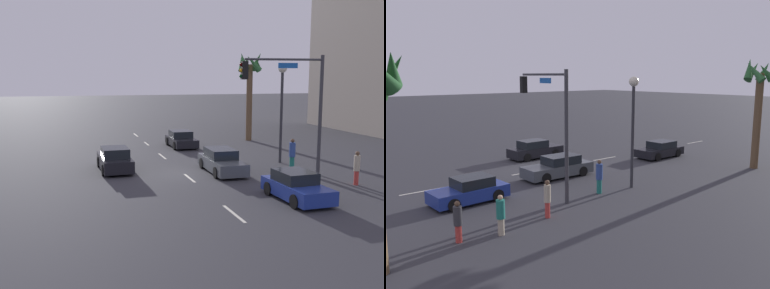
# 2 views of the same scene
# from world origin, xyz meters

# --- Properties ---
(ground_plane) EXTENTS (220.00, 220.00, 0.00)m
(ground_plane) POSITION_xyz_m (0.00, 0.00, 0.00)
(ground_plane) COLOR #333338
(lane_stripe_0) EXTENTS (2.51, 0.14, 0.01)m
(lane_stripe_0) POSITION_xyz_m (-18.00, 0.00, 0.01)
(lane_stripe_0) COLOR silver
(lane_stripe_0) RESTS_ON ground_plane
(lane_stripe_1) EXTENTS (2.07, 0.14, 0.01)m
(lane_stripe_1) POSITION_xyz_m (-12.11, 0.00, 0.01)
(lane_stripe_1) COLOR silver
(lane_stripe_1) RESTS_ON ground_plane
(lane_stripe_2) EXTENTS (2.40, 0.14, 0.01)m
(lane_stripe_2) POSITION_xyz_m (-5.80, 0.00, 0.01)
(lane_stripe_2) COLOR silver
(lane_stripe_2) RESTS_ON ground_plane
(lane_stripe_3) EXTENTS (2.17, 0.14, 0.01)m
(lane_stripe_3) POSITION_xyz_m (1.50, 0.00, 0.01)
(lane_stripe_3) COLOR silver
(lane_stripe_3) RESTS_ON ground_plane
(lane_stripe_4) EXTENTS (2.49, 0.14, 0.01)m
(lane_stripe_4) POSITION_xyz_m (8.39, 0.00, 0.01)
(lane_stripe_4) COLOR silver
(lane_stripe_4) RESTS_ON ground_plane
(car_0) EXTENTS (4.39, 1.91, 1.43)m
(car_0) POSITION_xyz_m (-1.77, -3.79, 0.66)
(car_0) COLOR black
(car_0) RESTS_ON ground_plane
(car_1) EXTENTS (4.69, 1.91, 1.39)m
(car_1) POSITION_xyz_m (0.44, 2.26, 0.64)
(car_1) COLOR #474C51
(car_1) RESTS_ON ground_plane
(car_2) EXTENTS (4.09, 1.93, 1.30)m
(car_2) POSITION_xyz_m (-9.64, 2.39, 0.60)
(car_2) COLOR black
(car_2) RESTS_ON ground_plane
(car_3) EXTENTS (3.98, 1.97, 1.33)m
(car_3) POSITION_xyz_m (7.14, 3.54, 0.61)
(car_3) COLOR navy
(car_3) RESTS_ON ground_plane
(traffic_signal) EXTENTS (0.58, 4.76, 6.78)m
(traffic_signal) POSITION_xyz_m (3.30, 5.42, 4.55)
(traffic_signal) COLOR #38383D
(traffic_signal) RESTS_ON ground_plane
(streetlamp) EXTENTS (0.56, 0.56, 6.43)m
(streetlamp) POSITION_xyz_m (-1.35, 6.99, 4.48)
(streetlamp) COLOR #2D2D33
(streetlamp) RESTS_ON ground_plane
(pedestrian_0) EXTENTS (0.43, 0.43, 1.79)m
(pedestrian_0) POSITION_xyz_m (5.39, 8.00, 0.96)
(pedestrian_0) COLOR #BF3833
(pedestrian_0) RESTS_ON ground_plane
(pedestrian_2) EXTENTS (0.49, 0.49, 1.90)m
(pedestrian_2) POSITION_xyz_m (0.91, 6.65, 1.00)
(pedestrian_2) COLOR #1E7266
(pedestrian_2) RESTS_ON ground_plane
(palm_tree_0) EXTENTS (2.22, 2.51, 7.80)m
(palm_tree_0) POSITION_xyz_m (-11.70, 9.10, 5.45)
(palm_tree_0) COLOR brown
(palm_tree_0) RESTS_ON ground_plane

